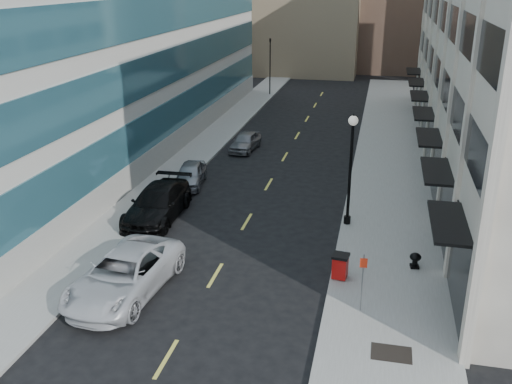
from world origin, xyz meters
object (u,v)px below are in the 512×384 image
at_px(car_grey_sedan, 245,141).
at_px(sign_post, 363,275).
at_px(car_silver_sedan, 190,174).
at_px(lamppost, 351,160).
at_px(trash_bin, 340,265).
at_px(car_white_van, 125,274).
at_px(urn_planter, 415,259).
at_px(traffic_signal, 270,42).
at_px(car_black_pickup, 158,203).

relative_size(car_grey_sedan, sign_post, 1.65).
relative_size(car_silver_sedan, lamppost, 0.70).
distance_m(car_grey_sedan, sign_post, 22.82).
bearing_deg(trash_bin, car_white_van, -153.62).
height_order(car_white_van, urn_planter, car_white_van).
bearing_deg(car_silver_sedan, traffic_signal, 83.52).
xyz_separation_m(car_black_pickup, urn_planter, (13.40, -3.01, -0.30)).
xyz_separation_m(car_white_van, urn_planter, (11.80, 4.62, -0.32)).
bearing_deg(urn_planter, car_black_pickup, 167.33).
height_order(trash_bin, urn_planter, trash_bin).
xyz_separation_m(car_grey_sedan, lamppost, (8.50, -12.38, 2.94)).
bearing_deg(sign_post, car_silver_sedan, 126.62).
distance_m(car_black_pickup, urn_planter, 13.74).
relative_size(car_silver_sedan, sign_post, 1.70).
relative_size(car_white_van, lamppost, 1.08).
relative_size(car_white_van, car_grey_sedan, 1.60).
relative_size(car_white_van, car_silver_sedan, 1.55).
relative_size(car_grey_sedan, lamppost, 0.68).
height_order(car_silver_sedan, car_grey_sedan, car_silver_sedan).
relative_size(traffic_signal, car_black_pickup, 1.15).
relative_size(car_black_pickup, car_grey_sedan, 1.50).
bearing_deg(trash_bin, lamppost, 98.38).
distance_m(trash_bin, urn_planter, 3.61).
bearing_deg(sign_post, trash_bin, 107.53).
xyz_separation_m(car_white_van, car_silver_sedan, (-1.60, 13.08, -0.19)).
relative_size(car_black_pickup, urn_planter, 8.62).
relative_size(trash_bin, lamppost, 0.19).
xyz_separation_m(car_white_van, car_black_pickup, (-1.60, 7.64, -0.01)).
relative_size(car_white_van, trash_bin, 5.74).
bearing_deg(traffic_signal, car_white_van, -86.88).
xyz_separation_m(lamppost, sign_post, (1.10, -8.29, -1.91)).
height_order(car_black_pickup, trash_bin, car_black_pickup).
height_order(car_white_van, car_grey_sedan, car_white_van).
relative_size(car_white_van, sign_post, 2.64).
bearing_deg(car_grey_sedan, trash_bin, -60.11).
bearing_deg(car_silver_sedan, car_white_van, -90.89).
bearing_deg(trash_bin, traffic_signal, 112.92).
distance_m(car_silver_sedan, car_grey_sedan, 8.32).
distance_m(car_grey_sedan, urn_planter, 20.38).
relative_size(trash_bin, sign_post, 0.46).
distance_m(traffic_signal, sign_post, 43.52).
bearing_deg(trash_bin, car_grey_sedan, 122.59).
relative_size(trash_bin, urn_planter, 1.59).
bearing_deg(car_black_pickup, trash_bin, -26.04).
bearing_deg(sign_post, traffic_signal, 100.72).
height_order(car_black_pickup, sign_post, sign_post).
xyz_separation_m(car_white_van, car_grey_sedan, (0.00, 21.25, -0.21)).
xyz_separation_m(traffic_signal, sign_post, (11.90, -41.67, -4.00)).
bearing_deg(lamppost, trash_bin, -89.03).
height_order(car_white_van, trash_bin, car_white_van).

